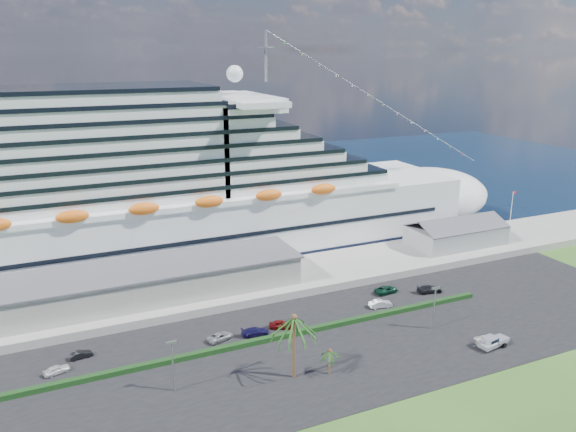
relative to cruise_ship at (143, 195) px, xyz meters
name	(u,v)px	position (x,y,z in m)	size (l,w,h in m)	color
ground	(362,376)	(21.53, -64.00, -16.69)	(420.00, 420.00, 0.00)	#2A511B
asphalt_lot	(329,344)	(21.53, -53.00, -16.63)	(140.00, 38.00, 0.12)	black
wharf	(267,280)	(21.53, -24.00, -15.79)	(240.00, 20.00, 1.80)	gray
water	(173,192)	(21.53, 66.00, -16.68)	(420.00, 160.00, 0.02)	black
cruise_ship	(143,195)	(0.00, 0.00, 0.00)	(191.00, 38.00, 54.00)	silver
terminal_building	(151,281)	(-3.47, -24.00, -11.68)	(61.00, 15.00, 6.30)	gray
port_shed	(456,234)	(73.53, -24.00, -12.30)	(24.00, 12.31, 7.37)	gray
flagpole	(511,212)	(91.57, -24.00, -8.43)	(1.08, 0.16, 12.00)	silver
hedge	(276,337)	(13.53, -48.00, -16.12)	(88.00, 1.10, 0.90)	black
lamp_post_left	(172,360)	(-6.47, -56.00, -11.35)	(1.60, 0.35, 8.27)	gray
lamp_post_right	(435,303)	(41.53, -56.00, -11.35)	(1.60, 0.35, 8.27)	gray
palm_tall	(294,325)	(11.53, -60.00, -7.49)	(8.82, 8.82, 11.13)	#47301E
palm_short	(330,354)	(17.03, -61.50, -13.03)	(3.53, 3.53, 4.56)	#47301E
parked_car_0	(57,370)	(-22.44, -43.74, -15.89)	(1.61, 4.01, 1.37)	silver
parked_car_1	(81,355)	(-18.55, -40.39, -15.96)	(1.31, 3.74, 1.23)	black
parked_car_2	(220,337)	(4.49, -44.07, -15.91)	(2.21, 4.79, 1.33)	#92949A
parked_car_3	(255,331)	(10.78, -44.97, -15.85)	(2.02, 4.98, 1.44)	#161344
parked_car_4	(281,324)	(16.12, -44.51, -15.80)	(1.82, 4.53, 1.54)	maroon
parked_car_5	(380,304)	(37.66, -44.51, -15.81)	(1.63, 4.67, 1.54)	silver
parked_car_6	(386,290)	(42.60, -39.19, -15.84)	(2.43, 5.27, 1.47)	#0C3322
parked_car_7	(429,289)	(51.04, -42.76, -15.79)	(2.19, 5.40, 1.57)	black
pickup_truck	(493,341)	(46.67, -65.69, -15.46)	(6.06, 3.06, 2.03)	black
boat_trailer	(490,340)	(46.54, -65.10, -15.39)	(6.39, 4.61, 1.78)	gray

